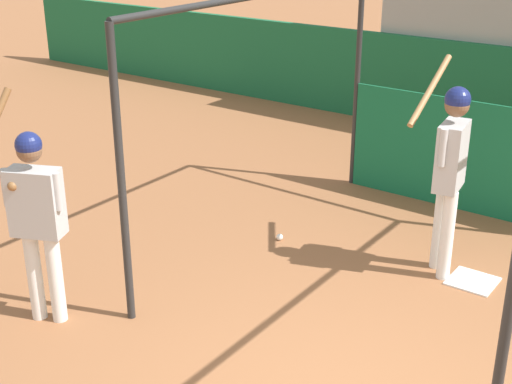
% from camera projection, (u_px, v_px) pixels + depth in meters
% --- Properties ---
extents(batting_cage, '(3.30, 4.16, 2.66)m').
position_uv_depth(batting_cage, '(456.00, 130.00, 7.57)').
color(batting_cage, '#282828').
rests_on(batting_cage, ground).
extents(home_plate, '(0.44, 0.44, 0.02)m').
position_uv_depth(home_plate, '(473.00, 281.00, 7.00)').
color(home_plate, white).
rests_on(home_plate, ground).
extents(player_batter, '(0.55, 0.88, 2.07)m').
position_uv_depth(player_batter, '(450.00, 162.00, 6.76)').
color(player_batter, white).
rests_on(player_batter, ground).
extents(player_waiting, '(0.64, 0.61, 2.05)m').
position_uv_depth(player_waiting, '(35.00, 210.00, 6.00)').
color(player_waiting, white).
rests_on(player_waiting, ground).
extents(baseball, '(0.07, 0.07, 0.07)m').
position_uv_depth(baseball, '(280.00, 237.00, 7.85)').
color(baseball, white).
rests_on(baseball, ground).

